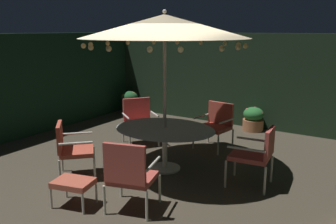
{
  "coord_description": "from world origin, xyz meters",
  "views": [
    {
      "loc": [
        3.35,
        -4.77,
        2.42
      ],
      "look_at": [
        0.09,
        0.31,
        1.01
      ],
      "focal_mm": 38.34,
      "sensor_mm": 36.0,
      "label": 1
    }
  ],
  "objects_px": {
    "potted_plant_right_far": "(130,102)",
    "patio_chair_east": "(139,119)",
    "ottoman_footrest": "(73,184)",
    "patio_dining_table": "(165,134)",
    "potted_plant_left_near": "(253,119)",
    "patio_umbrella": "(165,26)",
    "patio_chair_south": "(129,173)",
    "patio_chair_northeast": "(216,122)",
    "patio_chair_north": "(257,152)",
    "patio_chair_southeast": "(71,146)"
  },
  "relations": [
    {
      "from": "ottoman_footrest",
      "to": "potted_plant_left_near",
      "type": "height_order",
      "value": "potted_plant_left_near"
    },
    {
      "from": "patio_umbrella",
      "to": "patio_chair_southeast",
      "type": "relative_size",
      "value": 3.01
    },
    {
      "from": "patio_chair_south",
      "to": "potted_plant_left_near",
      "type": "height_order",
      "value": "patio_chair_south"
    },
    {
      "from": "potted_plant_right_far",
      "to": "patio_chair_east",
      "type": "bearing_deg",
      "value": -47.17
    },
    {
      "from": "patio_chair_southeast",
      "to": "ottoman_footrest",
      "type": "bearing_deg",
      "value": -41.1
    },
    {
      "from": "patio_chair_north",
      "to": "patio_umbrella",
      "type": "bearing_deg",
      "value": -173.64
    },
    {
      "from": "patio_dining_table",
      "to": "ottoman_footrest",
      "type": "distance_m",
      "value": 1.87
    },
    {
      "from": "patio_dining_table",
      "to": "potted_plant_right_far",
      "type": "xyz_separation_m",
      "value": [
        -3.19,
        3.01,
        -0.3
      ]
    },
    {
      "from": "patio_chair_north",
      "to": "potted_plant_left_near",
      "type": "distance_m",
      "value": 3.28
    },
    {
      "from": "patio_chair_south",
      "to": "patio_chair_north",
      "type": "bearing_deg",
      "value": 56.37
    },
    {
      "from": "patio_umbrella",
      "to": "patio_chair_northeast",
      "type": "relative_size",
      "value": 2.99
    },
    {
      "from": "patio_chair_north",
      "to": "potted_plant_right_far",
      "type": "bearing_deg",
      "value": 149.33
    },
    {
      "from": "patio_dining_table",
      "to": "patio_chair_southeast",
      "type": "relative_size",
      "value": 1.94
    },
    {
      "from": "ottoman_footrest",
      "to": "potted_plant_right_far",
      "type": "relative_size",
      "value": 0.92
    },
    {
      "from": "patio_umbrella",
      "to": "patio_chair_southeast",
      "type": "xyz_separation_m",
      "value": [
        -1.12,
        -1.12,
        -1.92
      ]
    },
    {
      "from": "patio_chair_east",
      "to": "patio_umbrella",
      "type": "bearing_deg",
      "value": -36.45
    },
    {
      "from": "patio_dining_table",
      "to": "potted_plant_left_near",
      "type": "xyz_separation_m",
      "value": [
        0.45,
        3.24,
        -0.36
      ]
    },
    {
      "from": "patio_chair_south",
      "to": "ottoman_footrest",
      "type": "bearing_deg",
      "value": -160.06
    },
    {
      "from": "patio_chair_south",
      "to": "potted_plant_left_near",
      "type": "relative_size",
      "value": 1.74
    },
    {
      "from": "patio_umbrella",
      "to": "potted_plant_left_near",
      "type": "relative_size",
      "value": 4.85
    },
    {
      "from": "patio_dining_table",
      "to": "patio_umbrella",
      "type": "xyz_separation_m",
      "value": [
        0.0,
        0.0,
        1.81
      ]
    },
    {
      "from": "patio_chair_north",
      "to": "patio_chair_northeast",
      "type": "xyz_separation_m",
      "value": [
        -1.34,
        1.39,
        -0.02
      ]
    },
    {
      "from": "patio_umbrella",
      "to": "potted_plant_right_far",
      "type": "bearing_deg",
      "value": 136.71
    },
    {
      "from": "patio_chair_south",
      "to": "ottoman_footrest",
      "type": "relative_size",
      "value": 1.65
    },
    {
      "from": "patio_chair_southeast",
      "to": "patio_chair_south",
      "type": "xyz_separation_m",
      "value": [
        1.57,
        -0.41,
        0.03
      ]
    },
    {
      "from": "patio_chair_northeast",
      "to": "ottoman_footrest",
      "type": "bearing_deg",
      "value": -99.57
    },
    {
      "from": "patio_umbrella",
      "to": "patio_chair_northeast",
      "type": "distance_m",
      "value": 2.49
    },
    {
      "from": "patio_chair_north",
      "to": "potted_plant_left_near",
      "type": "relative_size",
      "value": 1.66
    },
    {
      "from": "patio_chair_east",
      "to": "ottoman_footrest",
      "type": "distance_m",
      "value": 2.93
    },
    {
      "from": "patio_umbrella",
      "to": "patio_chair_north",
      "type": "height_order",
      "value": "patio_umbrella"
    },
    {
      "from": "patio_chair_east",
      "to": "potted_plant_right_far",
      "type": "distance_m",
      "value": 2.82
    },
    {
      "from": "potted_plant_left_near",
      "to": "potted_plant_right_far",
      "type": "xyz_separation_m",
      "value": [
        -3.65,
        -0.23,
        0.06
      ]
    },
    {
      "from": "patio_dining_table",
      "to": "potted_plant_left_near",
      "type": "distance_m",
      "value": 3.29
    },
    {
      "from": "patio_chair_east",
      "to": "patio_chair_south",
      "type": "bearing_deg",
      "value": -55.18
    },
    {
      "from": "patio_dining_table",
      "to": "patio_chair_south",
      "type": "bearing_deg",
      "value": -73.89
    },
    {
      "from": "patio_chair_east",
      "to": "potted_plant_right_far",
      "type": "height_order",
      "value": "patio_chair_east"
    },
    {
      "from": "patio_umbrella",
      "to": "ottoman_footrest",
      "type": "xyz_separation_m",
      "value": [
        -0.33,
        -1.81,
        -2.13
      ]
    },
    {
      "from": "patio_chair_east",
      "to": "patio_chair_southeast",
      "type": "height_order",
      "value": "patio_chair_east"
    },
    {
      "from": "patio_chair_northeast",
      "to": "patio_chair_north",
      "type": "bearing_deg",
      "value": -46.13
    },
    {
      "from": "patio_umbrella",
      "to": "patio_chair_south",
      "type": "height_order",
      "value": "patio_umbrella"
    },
    {
      "from": "patio_umbrella",
      "to": "patio_chair_east",
      "type": "relative_size",
      "value": 2.91
    },
    {
      "from": "ottoman_footrest",
      "to": "potted_plant_right_far",
      "type": "xyz_separation_m",
      "value": [
        -2.86,
        4.82,
        0.02
      ]
    },
    {
      "from": "patio_umbrella",
      "to": "patio_chair_southeast",
      "type": "height_order",
      "value": "patio_umbrella"
    },
    {
      "from": "patio_chair_northeast",
      "to": "ottoman_footrest",
      "type": "xyz_separation_m",
      "value": [
        -0.57,
        -3.38,
        -0.21
      ]
    },
    {
      "from": "patio_umbrella",
      "to": "patio_chair_north",
      "type": "distance_m",
      "value": 2.47
    },
    {
      "from": "patio_chair_northeast",
      "to": "potted_plant_left_near",
      "type": "xyz_separation_m",
      "value": [
        0.21,
        1.67,
        -0.25
      ]
    },
    {
      "from": "ottoman_footrest",
      "to": "patio_chair_east",
      "type": "bearing_deg",
      "value": 109.05
    },
    {
      "from": "patio_dining_table",
      "to": "patio_chair_southeast",
      "type": "bearing_deg",
      "value": -135.05
    },
    {
      "from": "patio_dining_table",
      "to": "patio_chair_south",
      "type": "xyz_separation_m",
      "value": [
        0.44,
        -1.53,
        -0.08
      ]
    },
    {
      "from": "patio_dining_table",
      "to": "potted_plant_right_far",
      "type": "height_order",
      "value": "patio_dining_table"
    }
  ]
}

